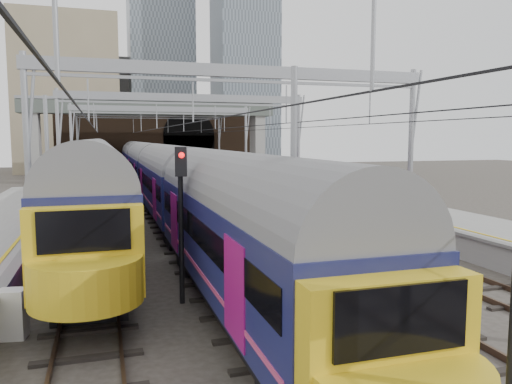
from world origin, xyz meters
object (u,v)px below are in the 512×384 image
object	(u,v)px
train_main	(157,174)
signal_near_left	(181,205)
train_second	(97,166)
relay_cabinet	(13,314)

from	to	relation	value
train_main	signal_near_left	distance (m)	20.85
train_second	relay_cabinet	size ratio (longest dim) A/B	53.42
train_main	signal_near_left	xyz separation A→B (m)	(-1.42, -20.79, 0.58)
train_main	train_second	distance (m)	10.22
train_main	train_second	bearing A→B (deg)	113.04
train_second	signal_near_left	size ratio (longest dim) A/B	14.04
train_main	train_second	world-z (taller)	train_second
train_main	signal_near_left	bearing A→B (deg)	-93.90
train_second	signal_near_left	bearing A→B (deg)	-85.11
signal_near_left	train_second	bearing A→B (deg)	110.11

